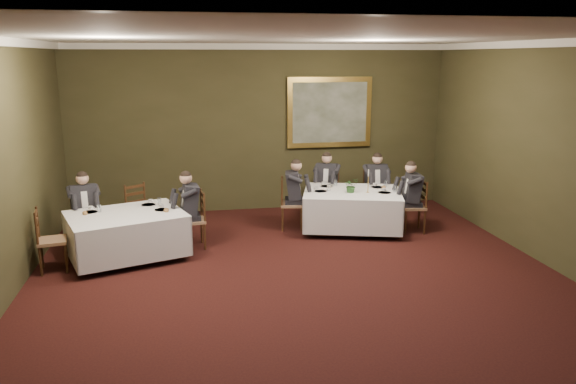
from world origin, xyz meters
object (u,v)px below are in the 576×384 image
object	(u,v)px
chair_main_backright	(374,204)
diner_main_backleft	(327,192)
diner_main_endright	(413,205)
chair_sec_backright	(142,223)
chair_main_backleft	(327,203)
diner_sec_backleft	(85,219)
table_second	(126,232)
diner_sec_endright	(192,219)
chair_main_endleft	(291,214)
table_main	(352,207)
diner_main_backright	(375,193)
chair_sec_endleft	(53,253)
chair_sec_backleft	(86,231)
centerpiece	(351,185)
diner_main_endleft	(292,203)
chair_sec_endright	(193,231)
candlestick	(368,184)
painting	(329,112)
chair_main_endright	(413,217)

from	to	relation	value
chair_main_backright	diner_main_backleft	bearing A→B (deg)	-12.11
chair_main_backright	diner_main_endright	xyz separation A→B (m)	(0.38, -1.08, 0.23)
chair_sec_backright	chair_main_backleft	bearing A→B (deg)	159.66
diner_sec_backleft	table_second	bearing A→B (deg)	120.47
diner_sec_endright	chair_main_endleft	bearing A→B (deg)	-74.15
table_main	diner_main_backright	size ratio (longest dim) A/B	1.58
chair_sec_backright	diner_main_endright	bearing A→B (deg)	141.21
chair_main_backright	diner_sec_endright	distance (m)	3.94
chair_main_backright	diner_sec_backleft	size ratio (longest dim) A/B	0.74
table_main	diner_sec_backleft	bearing A→B (deg)	-178.67
table_main	chair_sec_endleft	xyz separation A→B (m)	(-5.16, -1.19, -0.17)
diner_main_backright	chair_sec_backleft	bearing A→B (deg)	11.49
diner_main_backright	centerpiece	bearing A→B (deg)	50.30
diner_main_endleft	chair_main_backleft	bearing A→B (deg)	140.10
diner_sec_backleft	chair_sec_endright	xyz separation A→B (m)	(1.83, -0.35, -0.23)
table_second	candlestick	xyz separation A→B (m)	(4.34, 0.69, 0.48)
chair_main_endleft	centerpiece	distance (m)	1.29
painting	diner_sec_backleft	bearing A→B (deg)	-158.28
chair_main_endleft	chair_sec_backright	size ratio (longest dim) A/B	1.00
chair_sec_backleft	chair_sec_endleft	distance (m)	1.14
painting	chair_sec_endright	bearing A→B (deg)	-142.80
chair_main_backright	diner_main_endleft	size ratio (longest dim) A/B	0.74
chair_main_backright	candlestick	distance (m)	1.21
chair_sec_endleft	candlestick	world-z (taller)	candlestick
chair_main_backright	chair_sec_backleft	size ratio (longest dim) A/B	1.00
chair_sec_backright	candlestick	size ratio (longest dim) A/B	2.21
diner_sec_backleft	chair_sec_backleft	bearing A→B (deg)	-90.00
centerpiece	candlestick	distance (m)	0.32
chair_main_backleft	chair_main_backright	world-z (taller)	same
candlestick	chair_sec_backleft	bearing A→B (deg)	179.57
diner_main_backleft	chair_main_endright	bearing A→B (deg)	162.15
table_second	diner_sec_backleft	size ratio (longest dim) A/B	1.60
diner_main_endright	chair_main_endleft	bearing A→B (deg)	82.15
diner_main_backleft	diner_main_endleft	xyz separation A→B (m)	(-0.88, -0.72, 0.00)
painting	diner_main_endright	bearing A→B (deg)	-62.42
chair_main_backright	chair_sec_backright	bearing A→B (deg)	9.63
diner_main_endleft	candlestick	xyz separation A→B (m)	(1.37, -0.44, 0.42)
chair_sec_endright	chair_sec_endleft	bearing A→B (deg)	102.17
diner_main_backright	diner_main_endright	size ratio (longest dim) A/B	1.00
painting	centerpiece	bearing A→B (deg)	-91.64
chair_main_backright	painting	distance (m)	2.19
diner_main_backright	chair_sec_endright	bearing A→B (deg)	20.90
chair_main_backright	chair_sec_backright	size ratio (longest dim) A/B	1.00
table_second	diner_main_backright	size ratio (longest dim) A/B	1.60
diner_sec_backleft	centerpiece	bearing A→B (deg)	164.28
table_second	chair_sec_endleft	size ratio (longest dim) A/B	2.15
diner_main_endleft	diner_main_endright	bearing A→B (deg)	85.08
candlestick	diner_main_endright	bearing A→B (deg)	-11.07
diner_main_backleft	diner_main_endright	xyz separation A→B (m)	(1.33, -1.33, 0.00)
diner_main_endleft	chair_sec_endleft	size ratio (longest dim) A/B	1.35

